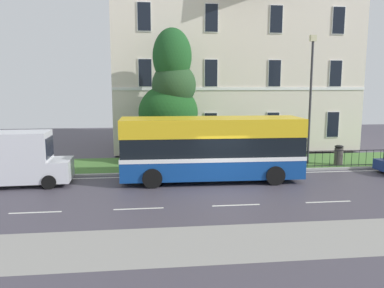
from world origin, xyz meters
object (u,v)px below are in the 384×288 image
(single_decker_bus, at_px, (212,148))
(white_panel_van, at_px, (12,158))
(georgian_townhouse, at_px, (229,62))
(evergreen_tree, at_px, (172,113))
(litter_bin, at_px, (339,155))
(street_lamp_post, at_px, (311,92))

(single_decker_bus, xyz_separation_m, white_panel_van, (-9.87, 0.14, -0.36))
(georgian_townhouse, xyz_separation_m, white_panel_van, (-13.17, -11.36, -5.36))
(georgian_townhouse, xyz_separation_m, single_decker_bus, (-3.30, -11.50, -5.00))
(georgian_townhouse, xyz_separation_m, evergreen_tree, (-4.98, -6.68, -3.58))
(white_panel_van, distance_m, litter_bin, 18.22)
(white_panel_van, xyz_separation_m, street_lamp_post, (16.40, 2.98, 3.11))
(litter_bin, bearing_deg, street_lamp_post, 158.19)
(evergreen_tree, relative_size, street_lamp_post, 1.10)
(georgian_townhouse, bearing_deg, white_panel_van, -139.22)
(single_decker_bus, bearing_deg, evergreen_tree, 110.41)
(georgian_townhouse, height_order, single_decker_bus, georgian_townhouse)
(evergreen_tree, distance_m, white_panel_van, 9.60)
(georgian_townhouse, height_order, white_panel_van, georgian_townhouse)
(street_lamp_post, bearing_deg, single_decker_bus, -154.47)
(georgian_townhouse, relative_size, litter_bin, 14.97)
(evergreen_tree, bearing_deg, street_lamp_post, -11.69)
(single_decker_bus, bearing_deg, street_lamp_post, 26.71)
(evergreen_tree, height_order, white_panel_van, evergreen_tree)
(street_lamp_post, distance_m, litter_bin, 4.14)
(evergreen_tree, bearing_deg, georgian_townhouse, 53.27)
(georgian_townhouse, xyz_separation_m, litter_bin, (4.89, -9.04, -5.99))
(georgian_townhouse, bearing_deg, street_lamp_post, -68.91)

